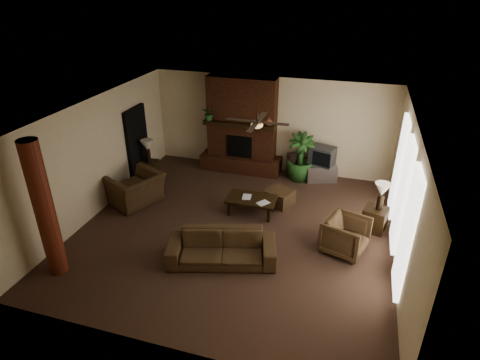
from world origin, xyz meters
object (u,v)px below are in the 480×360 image
(ottoman, at_px, (280,197))
(armchair_left, at_px, (135,184))
(lamp_left, at_px, (147,147))
(side_table_right, at_px, (375,219))
(side_table_left, at_px, (149,171))
(coffee_table, at_px, (251,200))
(lamp_right, at_px, (382,192))
(log_column, at_px, (45,210))
(floor_vase, at_px, (292,163))
(floor_plant, at_px, (300,167))
(sofa, at_px, (221,243))
(tv_stand, at_px, (321,172))
(armchair_right, at_px, (346,234))

(ottoman, bearing_deg, armchair_left, -164.41)
(lamp_left, distance_m, side_table_right, 6.34)
(side_table_left, bearing_deg, coffee_table, -16.23)
(coffee_table, height_order, side_table_right, side_table_right)
(lamp_right, bearing_deg, ottoman, 168.02)
(log_column, height_order, floor_vase, log_column)
(armchair_left, xyz_separation_m, side_table_left, (-0.33, 1.31, -0.27))
(armchair_left, distance_m, side_table_left, 1.38)
(coffee_table, bearing_deg, floor_vase, 75.94)
(side_table_right, bearing_deg, floor_vase, 136.49)
(floor_plant, height_order, side_table_left, floor_plant)
(ottoman, distance_m, floor_vase, 1.71)
(lamp_right, bearing_deg, coffee_table, -177.15)
(armchair_left, xyz_separation_m, floor_vase, (3.58, 2.69, -0.11))
(sofa, height_order, tv_stand, sofa)
(floor_vase, distance_m, floor_plant, 0.27)
(log_column, height_order, sofa, log_column)
(coffee_table, xyz_separation_m, tv_stand, (1.43, 2.34, -0.12))
(armchair_right, relative_size, ottoman, 1.45)
(coffee_table, xyz_separation_m, ottoman, (0.58, 0.65, -0.17))
(floor_vase, bearing_deg, coffee_table, -104.06)
(log_column, bearing_deg, floor_plant, 53.99)
(floor_plant, bearing_deg, side_table_right, -45.16)
(log_column, height_order, armchair_right, log_column)
(sofa, height_order, side_table_right, sofa)
(armchair_left, height_order, side_table_right, armchair_left)
(floor_plant, distance_m, side_table_left, 4.34)
(side_table_right, xyz_separation_m, lamp_right, (0.05, 0.01, 0.73))
(sofa, distance_m, side_table_right, 3.68)
(coffee_table, bearing_deg, armchair_left, -173.41)
(floor_vase, distance_m, side_table_right, 3.21)
(side_table_left, height_order, lamp_left, lamp_left)
(armchair_right, distance_m, lamp_left, 5.98)
(armchair_left, bearing_deg, coffee_table, 121.11)
(armchair_left, height_order, lamp_left, lamp_left)
(log_column, bearing_deg, side_table_right, 28.97)
(armchair_right, bearing_deg, side_table_left, 89.09)
(armchair_left, bearing_deg, side_table_left, -141.56)
(sofa, xyz_separation_m, tv_stand, (1.52, 4.32, -0.18))
(armchair_left, height_order, side_table_left, armchair_left)
(coffee_table, bearing_deg, sofa, -92.64)
(sofa, height_order, floor_plant, sofa)
(armchair_left, bearing_deg, lamp_right, 119.25)
(ottoman, distance_m, tv_stand, 1.89)
(sofa, xyz_separation_m, floor_plant, (0.92, 4.21, -0.04))
(sofa, bearing_deg, tv_stand, 55.26)
(side_table_left, bearing_deg, side_table_right, -7.60)
(lamp_left, bearing_deg, log_column, -87.28)
(armchair_right, bearing_deg, ottoman, 65.31)
(coffee_table, relative_size, ottoman, 2.00)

